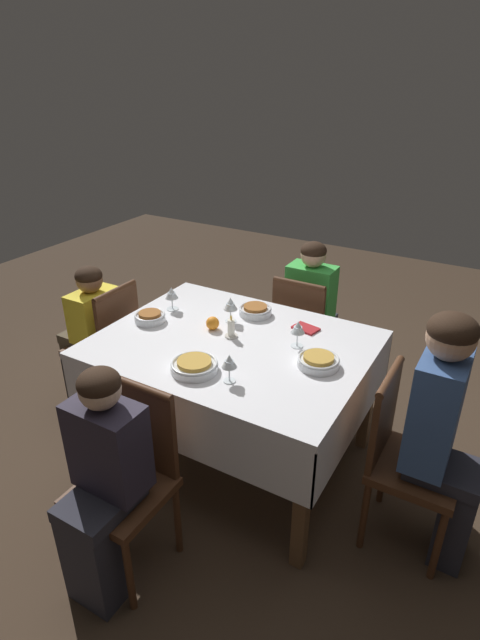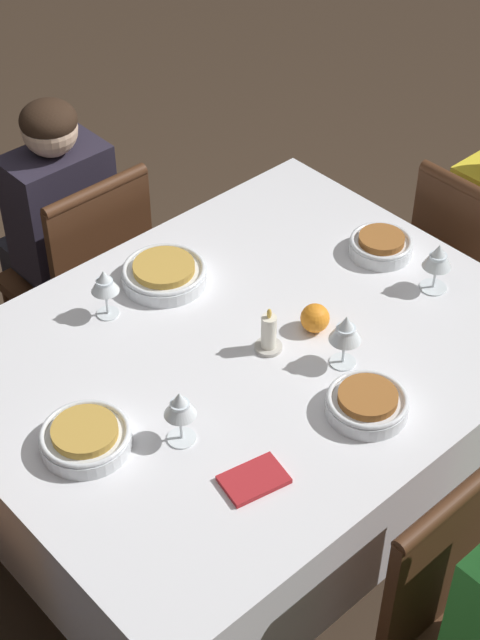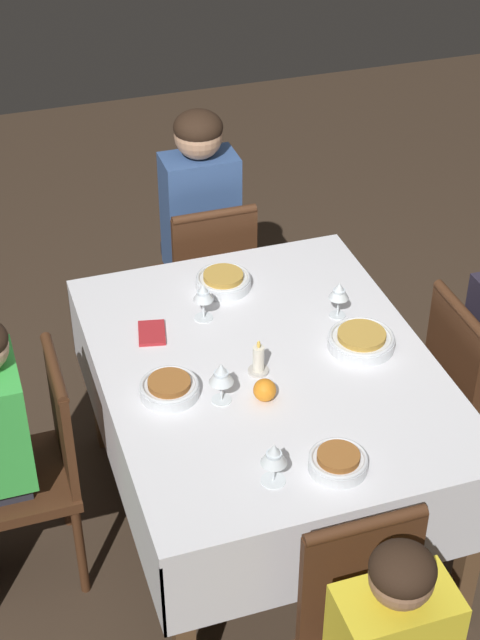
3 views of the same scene
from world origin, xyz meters
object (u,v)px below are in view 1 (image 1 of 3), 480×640
at_px(chair_west, 403,453).
at_px(wine_glass_west, 298,328).
at_px(napkin_red_folded, 306,328).
at_px(chair_south, 303,331).
at_px(person_child_green, 313,309).
at_px(dining_table, 233,358).
at_px(chair_north, 130,472).
at_px(wine_glass_east, 172,294).
at_px(wine_glass_north, 229,362).
at_px(chair_east, 109,342).
at_px(bowl_east, 150,317).
at_px(candle_centerpiece, 231,330).
at_px(bowl_west, 319,361).
at_px(wine_glass_south, 230,304).
at_px(orange_fruit, 213,323).
at_px(bowl_south, 255,310).
at_px(person_adult_denim, 444,429).
at_px(person_child_yellow, 89,329).
at_px(bowl_north, 194,366).
at_px(person_child_dark, 101,479).

bearing_deg(chair_west, wine_glass_west, 72.49).
bearing_deg(wine_glass_west, napkin_red_folded, -79.61).
bearing_deg(wine_glass_west, chair_south, -70.06).
xyz_separation_m(person_child_green, wine_glass_west, (-0.24, 0.81, 0.28)).
xyz_separation_m(dining_table, chair_north, (0.05, 0.78, -0.18)).
relative_size(dining_table, chair_north, 1.57).
distance_m(wine_glass_east, wine_glass_north, 0.84).
relative_size(chair_east, bowl_east, 5.10).
distance_m(chair_south, chair_east, 1.25).
bearing_deg(chair_south, candle_centerpiece, 82.09).
distance_m(person_child_green, wine_glass_east, 1.00).
bearing_deg(chair_north, bowl_west, 56.36).
relative_size(wine_glass_south, wine_glass_east, 1.04).
distance_m(orange_fruit, napkin_red_folded, 0.50).
distance_m(bowl_west, bowl_south, 0.62).
height_order(chair_east, person_adult_denim, person_adult_denim).
bearing_deg(chair_north, wine_glass_south, 94.84).
height_order(person_child_yellow, bowl_east, person_child_yellow).
relative_size(chair_south, person_child_green, 0.82).
xyz_separation_m(chair_west, person_child_yellow, (2.01, -0.10, 0.05)).
bearing_deg(person_child_yellow, bowl_east, 84.54).
height_order(chair_east, napkin_red_folded, chair_east).
bearing_deg(person_child_green, bowl_south, 78.35).
height_order(wine_glass_west, wine_glass_south, wine_glass_south).
xyz_separation_m(bowl_north, napkin_red_folded, (-0.28, -0.64, -0.02)).
bearing_deg(napkin_red_folded, bowl_west, 122.74).
bearing_deg(napkin_red_folded, dining_table, 49.66).
height_order(chair_west, person_child_green, person_child_green).
bearing_deg(wine_glass_south, person_child_dark, 94.18).
xyz_separation_m(person_child_yellow, wine_glass_west, (-1.39, -0.10, 0.33)).
distance_m(person_adult_denim, wine_glass_west, 0.81).
bearing_deg(person_child_green, chair_north, 86.08).
xyz_separation_m(dining_table, orange_fruit, (0.17, -0.06, 0.13)).
bearing_deg(wine_glass_north, bowl_east, -22.71).
bearing_deg(wine_glass_west, candle_centerpiece, 13.71).
distance_m(dining_table, wine_glass_east, 0.57).
bearing_deg(person_child_green, person_adult_denim, 134.99).
xyz_separation_m(person_child_green, wine_glass_south, (0.20, 0.73, 0.28)).
distance_m(person_adult_denim, candle_centerpiece, 1.12).
height_order(chair_south, person_child_dark, person_child_dark).
relative_size(dining_table, wine_glass_south, 9.49).
xyz_separation_m(chair_east, wine_glass_south, (-0.80, -0.17, 0.38)).
distance_m(person_child_dark, bowl_north, 0.64).
xyz_separation_m(dining_table, wine_glass_west, (-0.30, -0.12, 0.20)).
xyz_separation_m(bowl_south, wine_glass_south, (0.08, 0.15, 0.08)).
height_order(person_child_dark, bowl_west, person_child_dark).
height_order(chair_west, person_child_yellow, person_child_yellow).
bearing_deg(bowl_south, person_child_green, -101.65).
bearing_deg(wine_glass_east, wine_glass_north, 144.84).
bearing_deg(bowl_north, orange_fruit, -68.54).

